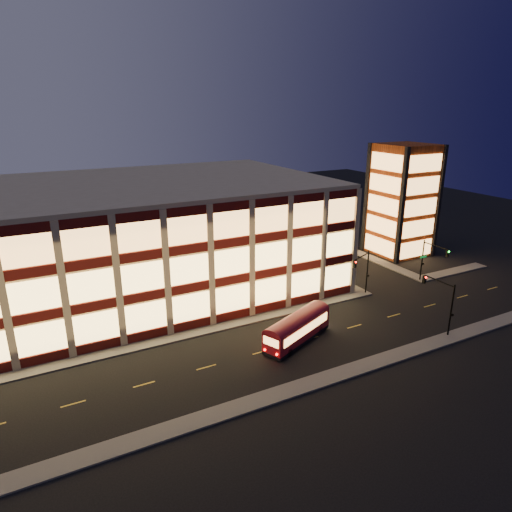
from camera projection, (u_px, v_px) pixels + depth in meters
ground at (203, 336)px, 49.48m from camera, size 200.00×200.00×0.00m
sidewalk_office_south at (173, 338)px, 48.96m from camera, size 54.00×2.00×0.15m
sidewalk_office_east at (296, 259)px, 73.95m from camera, size 2.00×30.00×0.15m
sidewalk_tower_south at (450, 272)px, 68.12m from camera, size 14.00×2.00×0.15m
sidewalk_tower_west at (350, 249)px, 78.85m from camera, size 2.00×30.00×0.15m
sidewalk_near at (260, 400)px, 38.57m from camera, size 100.00×2.00×0.15m
office_building at (132, 237)px, 60.07m from camera, size 50.45×30.45×14.50m
stair_tower at (402, 200)px, 74.46m from camera, size 8.60×8.60×18.00m
traffic_signal_far at (363, 267)px, 58.28m from camera, size 3.79×1.87×6.00m
traffic_signal_right at (431, 256)px, 62.59m from camera, size 1.20×4.37×6.00m
traffic_signal_near at (441, 296)px, 49.41m from camera, size 0.32×4.45×6.00m
trolley_bus at (297, 327)px, 47.76m from camera, size 9.34×5.74×3.11m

